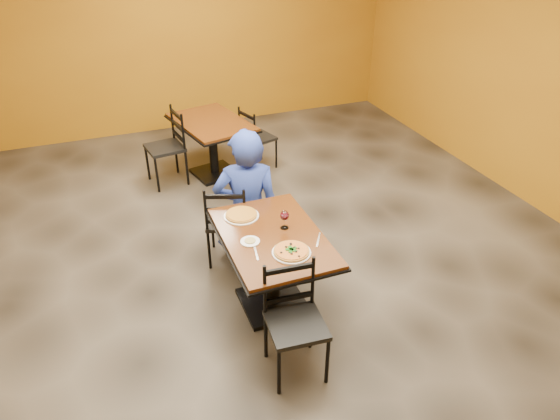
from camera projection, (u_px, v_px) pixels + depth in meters
name	position (u px, v px, depth m)	size (l,w,h in m)	color
floor	(255.00, 272.00, 5.02)	(7.00, 8.00, 0.01)	black
wall_back	(165.00, 30.00, 7.42)	(7.00, 0.01, 3.00)	#A26A12
table_main	(273.00, 254.00, 4.33)	(0.83, 1.23, 0.75)	#5A290E
table_second	(212.00, 135.00, 6.52)	(1.03, 1.31, 0.75)	#5A290E
chair_main_near	(296.00, 326.00, 3.74)	(0.41, 0.41, 0.91)	black
chair_main_far	(228.00, 221.00, 5.00)	(0.40, 0.40, 0.88)	black
chair_second_left	(165.00, 148.00, 6.37)	(0.43, 0.43, 0.95)	black
chair_second_right	(258.00, 138.00, 6.77)	(0.38, 0.38, 0.84)	black
diner	(246.00, 194.00, 4.96)	(0.66, 0.43, 1.36)	navy
plate_main	(291.00, 253.00, 4.01)	(0.31, 0.31, 0.01)	white
pizza_main	(291.00, 251.00, 4.01)	(0.28, 0.28, 0.02)	#92370A
plate_far	(241.00, 216.00, 4.48)	(0.31, 0.31, 0.01)	white
pizza_far	(241.00, 214.00, 4.47)	(0.28, 0.28, 0.02)	gold
side_plate	(250.00, 241.00, 4.14)	(0.16, 0.16, 0.01)	white
dip	(250.00, 241.00, 4.14)	(0.09, 0.09, 0.01)	#A59250
wine_glass	(285.00, 219.00, 4.28)	(0.08, 0.08, 0.18)	white
fork	(256.00, 253.00, 4.01)	(0.01, 0.19, 0.00)	silver
knife	(318.00, 240.00, 4.17)	(0.01, 0.21, 0.00)	silver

